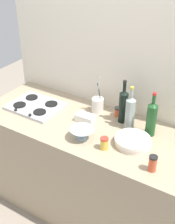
{
  "coord_description": "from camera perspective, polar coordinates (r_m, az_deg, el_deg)",
  "views": [
    {
      "loc": [
        1.03,
        -1.65,
        2.21
      ],
      "look_at": [
        0.0,
        0.0,
        1.02
      ],
      "focal_mm": 49.02,
      "sensor_mm": 36.0,
      "label": 1
    }
  ],
  "objects": [
    {
      "name": "plate_stack",
      "position": [
        2.16,
        8.48,
        -5.42
      ],
      "size": [
        0.26,
        0.26,
        0.05
      ],
      "color": "silver",
      "rests_on": "counter_block"
    },
    {
      "name": "utensil_crock",
      "position": [
        2.49,
        1.9,
        1.37
      ],
      "size": [
        0.1,
        0.1,
        0.32
      ],
      "color": "silver",
      "rests_on": "counter_block"
    },
    {
      "name": "condiment_jar_spare",
      "position": [
        2.09,
        3.14,
        -5.85
      ],
      "size": [
        0.06,
        0.06,
        0.09
      ],
      "color": "gold",
      "rests_on": "counter_block"
    },
    {
      "name": "wine_bottle_mid_right",
      "position": [
        2.22,
        11.85,
        -1.15
      ],
      "size": [
        0.07,
        0.07,
        0.34
      ],
      "color": "#19471E",
      "rests_on": "counter_block"
    },
    {
      "name": "wine_bottle_mid_left",
      "position": [
        2.34,
        6.68,
        1.19
      ],
      "size": [
        0.07,
        0.07,
        0.35
      ],
      "color": "black",
      "rests_on": "counter_block"
    },
    {
      "name": "butter_dish",
      "position": [
        2.38,
        -0.37,
        -1.13
      ],
      "size": [
        0.15,
        0.09,
        0.06
      ],
      "primitive_type": "cube",
      "rotation": [
        0.0,
        0.0,
        0.02
      ],
      "color": "white",
      "rests_on": "counter_block"
    },
    {
      "name": "condiment_jar_front",
      "position": [
        1.95,
        12.05,
        -9.35
      ],
      "size": [
        0.05,
        0.05,
        0.11
      ],
      "color": "#C64C2D",
      "rests_on": "counter_block"
    },
    {
      "name": "wine_bottle_leftmost",
      "position": [
        2.27,
        7.95,
        -0.06
      ],
      "size": [
        0.07,
        0.07,
        0.35
      ],
      "color": "gray",
      "rests_on": "counter_block"
    },
    {
      "name": "stovetop_hob",
      "position": [
        2.6,
        -9.64,
        1.12
      ],
      "size": [
        0.43,
        0.34,
        0.04
      ],
      "color": "#B2B2B7",
      "rests_on": "counter_block"
    },
    {
      "name": "ground_plane",
      "position": [
        2.95,
        0.0,
        -17.18
      ],
      "size": [
        6.0,
        6.0,
        0.0
      ],
      "primitive_type": "plane",
      "color": "gray",
      "rests_on": "ground"
    },
    {
      "name": "condiment_jar_rear",
      "position": [
        2.45,
        5.66,
        0.07
      ],
      "size": [
        0.05,
        0.05,
        0.08
      ],
      "color": "#C64C2D",
      "rests_on": "counter_block"
    },
    {
      "name": "backsplash_panel",
      "position": [
        2.49,
        4.65,
        7.36
      ],
      "size": [
        1.9,
        0.06,
        2.39
      ],
      "primitive_type": "cube",
      "color": "beige",
      "rests_on": "ground"
    },
    {
      "name": "counter_block",
      "position": [
        2.62,
        0.0,
        -10.67
      ],
      "size": [
        1.8,
        0.7,
        0.9
      ],
      "primitive_type": "cube",
      "color": "tan",
      "rests_on": "ground"
    },
    {
      "name": "mixing_bowl",
      "position": [
        2.18,
        -1.03,
        -3.99
      ],
      "size": [
        0.18,
        0.18,
        0.08
      ],
      "color": "silver",
      "rests_on": "counter_block"
    }
  ]
}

